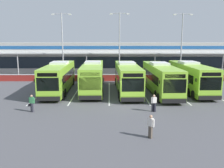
{
  "coord_description": "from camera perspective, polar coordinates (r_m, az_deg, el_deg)",
  "views": [
    {
      "loc": [
        -2.08,
        -23.91,
        6.58
      ],
      "look_at": [
        -1.77,
        3.0,
        1.6
      ],
      "focal_mm": 38.32,
      "sensor_mm": 36.0,
      "label": 1
    }
  ],
  "objects": [
    {
      "name": "pedestrian_in_dark_coat",
      "position": [
        16.6,
        9.19,
        -9.76
      ],
      "size": [
        0.46,
        0.43,
        1.62
      ],
      "color": "#4C4238",
      "rests_on": "ground"
    },
    {
      "name": "pedestrian_child",
      "position": [
        22.49,
        9.96,
        -4.37
      ],
      "size": [
        0.54,
        0.3,
        1.62
      ],
      "color": "black",
      "rests_on": "ground"
    },
    {
      "name": "coach_bus_left_centre",
      "position": [
        31.16,
        -4.62,
        1.6
      ],
      "size": [
        3.07,
        12.2,
        3.78
      ],
      "color": "#8CC633",
      "rests_on": "ground"
    },
    {
      "name": "coach_bus_rightmost",
      "position": [
        32.61,
        18.18,
        1.5
      ],
      "size": [
        3.07,
        12.2,
        3.78
      ],
      "color": "#8CC633",
      "rests_on": "ground"
    },
    {
      "name": "coach_bus_centre",
      "position": [
        30.38,
        3.68,
        1.38
      ],
      "size": [
        3.07,
        12.2,
        3.78
      ],
      "color": "#8CC633",
      "rests_on": "ground"
    },
    {
      "name": "bay_stripe_far_west",
      "position": [
        31.76,
        -16.02,
        -1.88
      ],
      "size": [
        0.14,
        13.0,
        0.01
      ],
      "primitive_type": "cube",
      "color": "silver",
      "rests_on": "ground"
    },
    {
      "name": "bay_stripe_east",
      "position": [
        33.1,
        21.71,
        -1.73
      ],
      "size": [
        0.14,
        13.0,
        0.01
      ],
      "primitive_type": "cube",
      "color": "silver",
      "rests_on": "ground"
    },
    {
      "name": "bay_stripe_mid_east",
      "position": [
        31.75,
        14.68,
        -1.82
      ],
      "size": [
        0.14,
        13.0,
        0.01
      ],
      "primitive_type": "cube",
      "color": "silver",
      "rests_on": "ground"
    },
    {
      "name": "lamp_post_east",
      "position": [
        43.08,
        16.29,
        9.68
      ],
      "size": [
        3.24,
        0.28,
        11.0
      ],
      "color": "#9E9EA3",
      "rests_on": "ground"
    },
    {
      "name": "bay_stripe_mid_west",
      "position": [
        30.62,
        -0.68,
        -1.92
      ],
      "size": [
        0.14,
        13.0,
        0.01
      ],
      "primitive_type": "cube",
      "color": "silver",
      "rests_on": "ground"
    },
    {
      "name": "red_barrier_wall",
      "position": [
        38.93,
        2.42,
        1.57
      ],
      "size": [
        60.0,
        0.4,
        1.1
      ],
      "color": "maroon",
      "rests_on": "ground"
    },
    {
      "name": "ground_plane",
      "position": [
        24.88,
        4.18,
        -4.88
      ],
      "size": [
        200.0,
        200.0,
        0.0
      ],
      "primitive_type": "plane",
      "color": "#4C4C51"
    },
    {
      "name": "coach_bus_leftmost",
      "position": [
        31.38,
        -12.6,
        1.44
      ],
      "size": [
        3.07,
        12.2,
        3.78
      ],
      "color": "#8CC633",
      "rests_on": "ground"
    },
    {
      "name": "coach_bus_right_centre",
      "position": [
        30.29,
        11.53,
        1.17
      ],
      "size": [
        3.07,
        12.2,
        3.78
      ],
      "color": "#8CC633",
      "rests_on": "ground"
    },
    {
      "name": "bay_stripe_west",
      "position": [
        30.91,
        -8.49,
        -1.92
      ],
      "size": [
        0.14,
        13.0,
        0.01
      ],
      "primitive_type": "cube",
      "color": "silver",
      "rests_on": "ground"
    },
    {
      "name": "pedestrian_with_handbag",
      "position": [
        23.31,
        -18.63,
        -4.29
      ],
      "size": [
        0.63,
        0.38,
        1.62
      ],
      "color": "#33333D",
      "rests_on": "ground"
    },
    {
      "name": "terminal_building",
      "position": [
        50.98,
        1.7,
        6.47
      ],
      "size": [
        70.0,
        13.0,
        6.0
      ],
      "color": "#B7B7B2",
      "rests_on": "ground"
    },
    {
      "name": "bay_stripe_centre",
      "position": [
        30.91,
        7.14,
        -1.88
      ],
      "size": [
        0.14,
        13.0,
        0.01
      ],
      "primitive_type": "cube",
      "color": "silver",
      "rests_on": "ground"
    },
    {
      "name": "lamp_post_centre",
      "position": [
        40.58,
        1.79,
        10.07
      ],
      "size": [
        3.24,
        0.28,
        11.0
      ],
      "color": "#9E9EA3",
      "rests_on": "ground"
    },
    {
      "name": "lamp_post_west",
      "position": [
        41.94,
        -11.76,
        9.87
      ],
      "size": [
        3.24,
        0.28,
        11.0
      ],
      "color": "#9E9EA3",
      "rests_on": "ground"
    }
  ]
}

